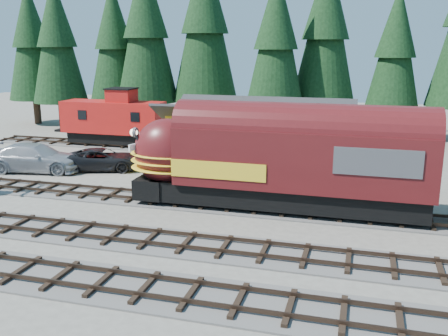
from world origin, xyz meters
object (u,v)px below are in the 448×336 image
(depot, at_px, (257,135))
(caboose, at_px, (114,120))
(pickup_truck_b, at_px, (35,158))
(locomotive, at_px, (269,164))
(pickup_truck_a, at_px, (102,159))

(depot, height_order, caboose, depot)
(depot, relative_size, pickup_truck_b, 1.86)
(caboose, relative_size, pickup_truck_b, 1.34)
(pickup_truck_b, bearing_deg, locomotive, -112.79)
(depot, relative_size, pickup_truck_a, 2.26)
(locomotive, distance_m, pickup_truck_b, 18.30)
(pickup_truck_a, height_order, pickup_truck_b, pickup_truck_b)
(depot, bearing_deg, pickup_truck_b, -171.13)
(caboose, distance_m, pickup_truck_a, 9.08)
(depot, xyz_separation_m, pickup_truck_a, (-11.31, -0.79, -2.18))
(depot, distance_m, locomotive, 6.82)
(caboose, xyz_separation_m, pickup_truck_b, (-1.10, -9.96, -1.41))
(caboose, bearing_deg, pickup_truck_a, -68.11)
(depot, height_order, locomotive, depot)
(caboose, distance_m, pickup_truck_b, 10.12)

